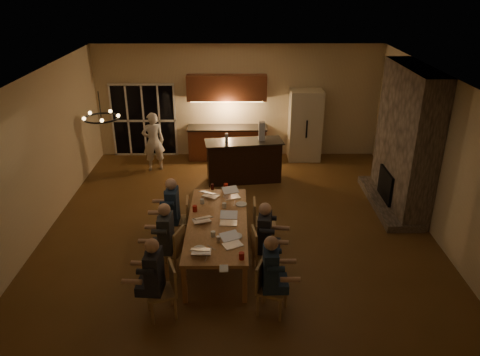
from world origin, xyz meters
name	(u,v)px	position (x,y,z in m)	size (l,w,h in m)	color
floor	(238,231)	(0.00, 0.00, 0.00)	(9.00, 9.00, 0.00)	brown
back_wall	(238,101)	(0.00, 4.52, 1.60)	(8.00, 0.04, 3.20)	#CEB492
left_wall	(33,161)	(-4.02, 0.00, 1.60)	(0.04, 9.00, 3.20)	#CEB492
right_wall	(443,160)	(4.02, 0.00, 1.60)	(0.04, 9.00, 3.20)	#CEB492
ceiling	(238,78)	(0.00, 0.00, 3.22)	(8.00, 9.00, 0.04)	white
french_doors	(144,121)	(-2.70, 4.47, 1.05)	(1.86, 0.08, 2.10)	black
fireplace	(406,140)	(3.70, 1.20, 1.60)	(0.58, 2.50, 3.20)	#74665B
kitchenette	(227,118)	(-0.30, 4.20, 1.20)	(2.24, 0.68, 2.40)	maroon
refrigerator	(305,125)	(1.90, 4.15, 1.00)	(0.90, 0.68, 2.00)	beige
dining_table	(218,239)	(-0.39, -0.92, 0.38)	(1.10, 2.82, 0.75)	tan
bar_island	(244,161)	(0.15, 2.60, 0.54)	(1.95, 0.68, 1.08)	black
chair_left_near	(161,291)	(-1.21, -2.57, 0.45)	(0.44, 0.44, 0.89)	#AB8255
chair_left_mid	(170,250)	(-1.23, -1.39, 0.45)	(0.44, 0.44, 0.89)	#AB8255
chair_left_far	(178,220)	(-1.21, -0.30, 0.45)	(0.44, 0.44, 0.89)	#AB8255
chair_right_near	(272,288)	(0.53, -2.51, 0.45)	(0.44, 0.44, 0.89)	#AB8255
chair_right_mid	(265,251)	(0.47, -1.44, 0.45)	(0.44, 0.44, 0.89)	#AB8255
chair_right_far	(264,221)	(0.52, -0.37, 0.45)	(0.44, 0.44, 0.89)	#AB8255
person_left_near	(155,278)	(-1.29, -2.56, 0.69)	(0.60, 0.60, 1.38)	#252830
person_right_near	(270,275)	(0.49, -2.50, 0.69)	(0.60, 0.60, 1.38)	#1C2E47
person_left_mid	(166,239)	(-1.27, -1.41, 0.69)	(0.60, 0.60, 1.38)	#32373B
person_right_mid	(264,238)	(0.46, -1.40, 0.69)	(0.60, 0.60, 1.38)	#252830
person_left_far	(173,211)	(-1.29, -0.37, 0.69)	(0.60, 0.60, 1.38)	#1C2E47
standing_person	(153,142)	(-2.27, 3.37, 0.80)	(0.59, 0.39, 1.61)	silver
chandelier	(101,118)	(-2.29, -0.93, 2.75)	(0.61, 0.61, 0.03)	black
laptop_a	(201,246)	(-0.62, -1.94, 0.86)	(0.32, 0.28, 0.23)	silver
laptop_b	(232,239)	(-0.10, -1.73, 0.86)	(0.32, 0.28, 0.23)	silver
laptop_c	(201,215)	(-0.69, -0.88, 0.86)	(0.32, 0.28, 0.23)	silver
laptop_d	(228,218)	(-0.18, -0.98, 0.86)	(0.32, 0.28, 0.23)	silver
laptop_e	(211,191)	(-0.57, 0.16, 0.86)	(0.32, 0.28, 0.23)	silver
laptop_f	(232,192)	(-0.13, 0.09, 0.86)	(0.32, 0.28, 0.23)	silver
mug_front	(213,234)	(-0.44, -1.44, 0.80)	(0.08, 0.08, 0.10)	silver
mug_mid	(224,205)	(-0.27, -0.36, 0.80)	(0.08, 0.08, 0.10)	silver
mug_back	(202,201)	(-0.72, -0.18, 0.80)	(0.08, 0.08, 0.10)	silver
redcup_near	(242,256)	(0.05, -2.14, 0.81)	(0.09, 0.09, 0.12)	#B1160B
redcup_mid	(195,209)	(-0.84, -0.50, 0.81)	(0.09, 0.09, 0.12)	#B1160B
redcup_far	(226,186)	(-0.26, 0.50, 0.81)	(0.10, 0.10, 0.12)	#B1160B
can_silver	(218,239)	(-0.34, -1.64, 0.81)	(0.07, 0.07, 0.12)	#B2B2B7
can_cola	(212,187)	(-0.55, 0.48, 0.81)	(0.06, 0.06, 0.12)	#3F0F0C
plate_near	(235,236)	(-0.05, -1.45, 0.76)	(0.24, 0.24, 0.02)	silver
plate_left	(200,249)	(-0.65, -1.85, 0.76)	(0.22, 0.22, 0.02)	silver
plate_far	(241,204)	(0.06, -0.23, 0.76)	(0.23, 0.23, 0.02)	silver
notepad	(224,268)	(-0.23, -2.41, 0.76)	(0.14, 0.19, 0.01)	white
bar_bottle	(227,138)	(-0.28, 2.50, 1.20)	(0.08, 0.08, 0.24)	#99999E
bar_blender	(262,131)	(0.60, 2.69, 1.31)	(0.15, 0.15, 0.47)	silver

